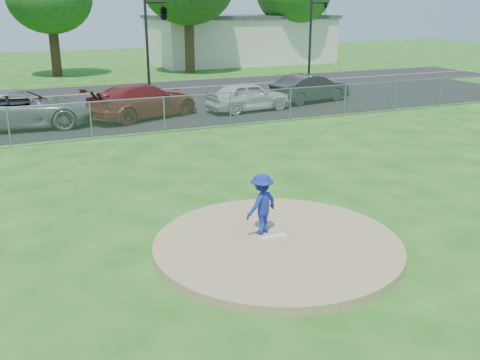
% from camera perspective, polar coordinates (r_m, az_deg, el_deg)
% --- Properties ---
extents(ground, '(120.00, 120.00, 0.00)m').
position_cam_1_polar(ground, '(20.65, -9.10, 3.63)').
color(ground, '#1B5813').
rests_on(ground, ground).
extents(pitchers_mound, '(5.40, 5.40, 0.20)m').
position_cam_1_polar(pitchers_mound, '(11.75, 4.00, -6.94)').
color(pitchers_mound, '#9D8456').
rests_on(pitchers_mound, ground).
extents(pitching_rubber, '(0.60, 0.15, 0.04)m').
position_cam_1_polar(pitching_rubber, '(11.86, 3.56, -6.05)').
color(pitching_rubber, white).
rests_on(pitching_rubber, pitchers_mound).
extents(chain_link_fence, '(40.00, 0.06, 1.50)m').
position_cam_1_polar(chain_link_fence, '(22.38, -10.56, 6.63)').
color(chain_link_fence, gray).
rests_on(chain_link_fence, ground).
extents(parking_lot, '(50.00, 8.00, 0.01)m').
position_cam_1_polar(parking_lot, '(26.84, -12.80, 6.74)').
color(parking_lot, black).
rests_on(parking_lot, ground).
extents(street, '(60.00, 7.00, 0.01)m').
position_cam_1_polar(street, '(34.13, -15.41, 8.87)').
color(street, black).
rests_on(street, ground).
extents(commercial_building, '(16.40, 9.40, 4.30)m').
position_cam_1_polar(commercial_building, '(51.93, -0.06, 14.82)').
color(commercial_building, beige).
rests_on(commercial_building, ground).
extents(traffic_signal_center, '(1.42, 2.48, 5.60)m').
position_cam_1_polar(traffic_signal_center, '(32.65, -8.33, 17.06)').
color(traffic_signal_center, black).
rests_on(traffic_signal_center, ground).
extents(traffic_signal_right, '(1.28, 0.20, 5.60)m').
position_cam_1_polar(traffic_signal_right, '(36.88, 7.84, 15.23)').
color(traffic_signal_right, black).
rests_on(traffic_signal_right, ground).
extents(pitcher, '(1.02, 0.82, 1.38)m').
position_cam_1_polar(pitcher, '(11.84, 2.33, -2.57)').
color(pitcher, navy).
rests_on(pitcher, pitchers_mound).
extents(parked_car_gray, '(6.06, 3.19, 1.63)m').
position_cam_1_polar(parked_car_gray, '(25.14, -22.23, 7.01)').
color(parked_car_gray, slate).
rests_on(parked_car_gray, parking_lot).
extents(parked_car_darkred, '(5.98, 4.14, 1.61)m').
position_cam_1_polar(parked_car_darkred, '(25.91, -10.26, 8.32)').
color(parked_car_darkred, maroon).
rests_on(parked_car_darkred, parking_lot).
extents(parked_car_pearl, '(4.48, 2.17, 1.47)m').
position_cam_1_polar(parked_car_pearl, '(27.25, 0.89, 8.93)').
color(parked_car_pearl, silver).
rests_on(parked_car_pearl, parking_lot).
extents(parked_car_charcoal, '(4.86, 2.47, 1.53)m').
position_cam_1_polar(parked_car_charcoal, '(30.13, 7.50, 9.70)').
color(parked_car_charcoal, '#262729').
rests_on(parked_car_charcoal, parking_lot).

